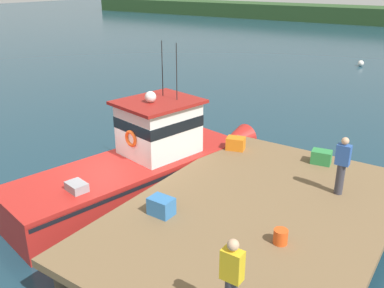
{
  "coord_description": "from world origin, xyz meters",
  "views": [
    {
      "loc": [
        8.67,
        -8.6,
        6.69
      ],
      "look_at": [
        1.2,
        2.36,
        1.4
      ],
      "focal_mm": 39.36,
      "sensor_mm": 36.0,
      "label": 1
    }
  ],
  "objects_px": {
    "crate_stack_mid_dock": "(236,143)",
    "deckhand_further_back": "(232,279)",
    "main_fishing_boat": "(145,163)",
    "deckhand_by_the_boat": "(342,165)",
    "bait_bucket": "(281,237)",
    "crate_stack_near_edge": "(321,157)",
    "mooring_buoy_channel_marker": "(361,63)",
    "crate_single_far": "(161,206)",
    "mooring_buoy_outer": "(273,148)"
  },
  "relations": [
    {
      "from": "deckhand_further_back",
      "to": "mooring_buoy_channel_marker",
      "type": "relative_size",
      "value": 3.54
    },
    {
      "from": "crate_stack_near_edge",
      "to": "deckhand_further_back",
      "type": "bearing_deg",
      "value": -83.37
    },
    {
      "from": "main_fishing_boat",
      "to": "mooring_buoy_channel_marker",
      "type": "distance_m",
      "value": 25.95
    },
    {
      "from": "crate_stack_near_edge",
      "to": "mooring_buoy_outer",
      "type": "bearing_deg",
      "value": 135.11
    },
    {
      "from": "crate_single_far",
      "to": "mooring_buoy_channel_marker",
      "type": "xyz_separation_m",
      "value": [
        -2.06,
        28.38,
        -1.2
      ]
    },
    {
      "from": "main_fishing_boat",
      "to": "deckhand_by_the_boat",
      "type": "bearing_deg",
      "value": 10.56
    },
    {
      "from": "crate_stack_near_edge",
      "to": "deckhand_by_the_boat",
      "type": "height_order",
      "value": "deckhand_by_the_boat"
    },
    {
      "from": "crate_stack_near_edge",
      "to": "crate_single_far",
      "type": "bearing_deg",
      "value": -113.26
    },
    {
      "from": "crate_stack_near_edge",
      "to": "mooring_buoy_outer",
      "type": "xyz_separation_m",
      "value": [
        -2.77,
        2.76,
        -1.25
      ]
    },
    {
      "from": "main_fishing_boat",
      "to": "mooring_buoy_channel_marker",
      "type": "xyz_separation_m",
      "value": [
        0.57,
        25.93,
        -0.78
      ]
    },
    {
      "from": "main_fishing_boat",
      "to": "mooring_buoy_outer",
      "type": "bearing_deg",
      "value": 69.13
    },
    {
      "from": "crate_stack_near_edge",
      "to": "deckhand_by_the_boat",
      "type": "distance_m",
      "value": 2.09
    },
    {
      "from": "crate_stack_mid_dock",
      "to": "crate_stack_near_edge",
      "type": "bearing_deg",
      "value": 10.21
    },
    {
      "from": "bait_bucket",
      "to": "mooring_buoy_channel_marker",
      "type": "distance_m",
      "value": 28.33
    },
    {
      "from": "crate_single_far",
      "to": "deckhand_by_the_boat",
      "type": "bearing_deg",
      "value": 47.18
    },
    {
      "from": "deckhand_by_the_boat",
      "to": "mooring_buoy_channel_marker",
      "type": "distance_m",
      "value": 25.46
    },
    {
      "from": "crate_stack_mid_dock",
      "to": "deckhand_further_back",
      "type": "bearing_deg",
      "value": -61.9
    },
    {
      "from": "mooring_buoy_outer",
      "to": "deckhand_by_the_boat",
      "type": "bearing_deg",
      "value": -49.48
    },
    {
      "from": "main_fishing_boat",
      "to": "crate_stack_near_edge",
      "type": "distance_m",
      "value": 5.65
    },
    {
      "from": "crate_stack_near_edge",
      "to": "deckhand_by_the_boat",
      "type": "xyz_separation_m",
      "value": [
        1.04,
        -1.7,
        0.65
      ]
    },
    {
      "from": "crate_single_far",
      "to": "deckhand_further_back",
      "type": "xyz_separation_m",
      "value": [
        3.11,
        -2.06,
        0.63
      ]
    },
    {
      "from": "deckhand_further_back",
      "to": "mooring_buoy_channel_marker",
      "type": "height_order",
      "value": "deckhand_further_back"
    },
    {
      "from": "crate_stack_near_edge",
      "to": "mooring_buoy_channel_marker",
      "type": "distance_m",
      "value": 23.55
    },
    {
      "from": "main_fishing_boat",
      "to": "crate_single_far",
      "type": "height_order",
      "value": "main_fishing_boat"
    },
    {
      "from": "deckhand_by_the_boat",
      "to": "deckhand_further_back",
      "type": "bearing_deg",
      "value": -91.92
    },
    {
      "from": "crate_stack_mid_dock",
      "to": "crate_stack_near_edge",
      "type": "distance_m",
      "value": 2.83
    },
    {
      "from": "main_fishing_boat",
      "to": "mooring_buoy_channel_marker",
      "type": "bearing_deg",
      "value": 88.74
    },
    {
      "from": "crate_single_far",
      "to": "crate_stack_near_edge",
      "type": "relative_size",
      "value": 1.0
    },
    {
      "from": "bait_bucket",
      "to": "deckhand_by_the_boat",
      "type": "xyz_separation_m",
      "value": [
        0.38,
        3.04,
        0.69
      ]
    },
    {
      "from": "deckhand_by_the_boat",
      "to": "crate_stack_near_edge",
      "type": "bearing_deg",
      "value": 121.48
    },
    {
      "from": "crate_stack_mid_dock",
      "to": "mooring_buoy_outer",
      "type": "xyz_separation_m",
      "value": [
        0.02,
        3.26,
        -1.25
      ]
    },
    {
      "from": "deckhand_by_the_boat",
      "to": "deckhand_further_back",
      "type": "xyz_separation_m",
      "value": [
        -0.19,
        -5.62,
        0.0
      ]
    },
    {
      "from": "crate_stack_mid_dock",
      "to": "deckhand_further_back",
      "type": "relative_size",
      "value": 0.37
    },
    {
      "from": "crate_single_far",
      "to": "bait_bucket",
      "type": "bearing_deg",
      "value": 10.03
    },
    {
      "from": "crate_single_far",
      "to": "deckhand_further_back",
      "type": "distance_m",
      "value": 3.79
    },
    {
      "from": "crate_stack_mid_dock",
      "to": "deckhand_by_the_boat",
      "type": "height_order",
      "value": "deckhand_by_the_boat"
    },
    {
      "from": "main_fishing_boat",
      "to": "crate_single_far",
      "type": "bearing_deg",
      "value": -43.08
    },
    {
      "from": "crate_stack_near_edge",
      "to": "deckhand_further_back",
      "type": "xyz_separation_m",
      "value": [
        0.85,
        -7.32,
        0.65
      ]
    },
    {
      "from": "crate_stack_mid_dock",
      "to": "deckhand_by_the_boat",
      "type": "relative_size",
      "value": 0.37
    },
    {
      "from": "main_fishing_boat",
      "to": "bait_bucket",
      "type": "height_order",
      "value": "main_fishing_boat"
    },
    {
      "from": "deckhand_further_back",
      "to": "mooring_buoy_channel_marker",
      "type": "distance_m",
      "value": 30.93
    },
    {
      "from": "crate_stack_mid_dock",
      "to": "deckhand_further_back",
      "type": "xyz_separation_m",
      "value": [
        3.64,
        -6.82,
        0.64
      ]
    },
    {
      "from": "crate_single_far",
      "to": "bait_bucket",
      "type": "height_order",
      "value": "crate_single_far"
    },
    {
      "from": "deckhand_by_the_boat",
      "to": "mooring_buoy_channel_marker",
      "type": "xyz_separation_m",
      "value": [
        -5.36,
        24.82,
        -1.83
      ]
    },
    {
      "from": "crate_stack_mid_dock",
      "to": "mooring_buoy_channel_marker",
      "type": "bearing_deg",
      "value": 93.7
    },
    {
      "from": "main_fishing_boat",
      "to": "deckhand_by_the_boat",
      "type": "height_order",
      "value": "main_fishing_boat"
    },
    {
      "from": "bait_bucket",
      "to": "deckhand_further_back",
      "type": "height_order",
      "value": "deckhand_further_back"
    },
    {
      "from": "crate_stack_mid_dock",
      "to": "deckhand_by_the_boat",
      "type": "bearing_deg",
      "value": -17.34
    },
    {
      "from": "deckhand_further_back",
      "to": "mooring_buoy_channel_marker",
      "type": "bearing_deg",
      "value": 99.64
    },
    {
      "from": "crate_stack_mid_dock",
      "to": "deckhand_further_back",
      "type": "distance_m",
      "value": 7.75
    }
  ]
}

